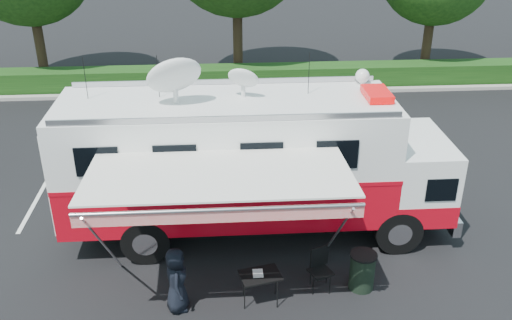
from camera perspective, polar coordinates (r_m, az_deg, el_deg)
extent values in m
plane|color=black|center=(15.73, 0.12, -7.03)|extent=(120.00, 120.00, 0.00)
cube|color=#9E998E|center=(26.06, 7.29, 6.87)|extent=(60.00, 0.35, 0.15)
cube|color=black|center=(26.77, 6.99, 8.37)|extent=(60.00, 1.20, 1.00)
cylinder|color=black|center=(28.09, -20.90, 11.33)|extent=(0.44, 0.44, 4.40)
cylinder|color=black|center=(26.87, -1.85, 12.83)|extent=(0.44, 0.44, 4.80)
cylinder|color=black|center=(28.72, 16.82, 11.81)|extent=(0.44, 0.44, 4.00)
cube|color=silver|center=(19.12, -20.39, -2.37)|extent=(0.12, 5.50, 0.01)
cube|color=silver|center=(18.29, -2.09, -1.92)|extent=(0.12, 5.50, 0.01)
cube|color=silver|center=(19.38, 15.93, -1.28)|extent=(0.12, 5.50, 0.01)
cube|color=black|center=(15.41, 0.13, -5.15)|extent=(9.44, 1.54, 0.33)
cylinder|color=black|center=(15.04, 14.04, -6.92)|extent=(1.21, 0.35, 1.21)
cylinder|color=black|center=(17.01, 11.74, -2.51)|extent=(1.21, 0.35, 1.21)
cylinder|color=black|center=(14.50, -10.97, -7.94)|extent=(1.21, 0.35, 1.21)
cylinder|color=black|center=(16.54, -10.10, -3.24)|extent=(1.21, 0.35, 1.21)
cube|color=silver|center=(16.46, 17.80, -4.13)|extent=(0.22, 2.74, 0.44)
cube|color=white|center=(15.69, 15.52, -1.00)|extent=(1.54, 2.74, 1.87)
cube|color=#B60715|center=(15.99, 15.24, -3.10)|extent=(1.56, 2.76, 0.60)
cube|color=black|center=(15.79, 18.11, 0.16)|extent=(0.13, 2.44, 0.77)
cube|color=#B60715|center=(14.97, -2.81, -2.56)|extent=(8.34, 2.74, 1.32)
cube|color=#B60715|center=(14.66, -2.87, -0.30)|extent=(8.36, 2.76, 0.11)
cube|color=white|center=(14.32, -2.94, 2.65)|extent=(8.34, 2.74, 1.54)
cube|color=silver|center=(14.01, -3.01, 5.69)|extent=(8.34, 2.74, 0.09)
cube|color=#CC0505|center=(14.49, 11.99, 6.50)|extent=(0.60, 1.04, 0.18)
sphere|color=white|center=(15.43, 10.60, 8.27)|extent=(0.37, 0.37, 0.37)
ellipsoid|color=silver|center=(13.64, -8.21, 8.35)|extent=(1.32, 1.32, 0.40)
ellipsoid|color=silver|center=(14.04, -1.28, 8.20)|extent=(0.77, 0.77, 0.22)
cylinder|color=black|center=(14.61, -16.70, 7.81)|extent=(0.02, 0.02, 1.10)
cylinder|color=black|center=(14.32, -9.77, 8.18)|extent=(0.02, 0.02, 1.10)
cylinder|color=black|center=(14.42, 5.31, 8.57)|extent=(0.02, 0.02, 1.10)
cube|color=silver|center=(11.77, -3.76, -1.39)|extent=(5.49, 2.63, 0.22)
cube|color=red|center=(10.74, -3.66, -5.54)|extent=(5.49, 0.04, 0.31)
cylinder|color=#B2B2B7|center=(10.65, -3.68, -4.99)|extent=(5.49, 0.07, 0.07)
cylinder|color=#B2B2B7|center=(12.80, -14.89, -8.29)|extent=(0.05, 2.82, 3.17)
cylinder|color=#B2B2B7|center=(12.77, 7.83, -7.63)|extent=(0.05, 2.82, 3.17)
imported|color=black|center=(13.32, -7.75, -14.45)|extent=(0.56, 0.80, 1.57)
cube|color=black|center=(12.92, 0.43, -11.46)|extent=(1.01, 0.82, 0.04)
cylinder|color=black|center=(12.95, -1.16, -13.43)|extent=(0.02, 0.02, 0.73)
cylinder|color=black|center=(13.31, -1.26, -12.16)|extent=(0.02, 0.02, 0.73)
cylinder|color=black|center=(13.00, 2.16, -13.28)|extent=(0.02, 0.02, 0.73)
cylinder|color=black|center=(13.35, 1.95, -12.03)|extent=(0.02, 0.02, 0.73)
cube|color=silver|center=(12.94, 0.19, -11.25)|extent=(0.23, 0.31, 0.01)
cube|color=black|center=(13.51, 6.47, -11.07)|extent=(0.64, 0.64, 0.04)
cube|color=black|center=(13.54, 6.36, -9.55)|extent=(0.46, 0.24, 0.54)
cylinder|color=black|center=(13.47, 5.73, -12.43)|extent=(0.02, 0.02, 0.48)
cylinder|color=black|center=(13.77, 5.48, -11.43)|extent=(0.02, 0.02, 0.48)
cylinder|color=black|center=(13.54, 7.39, -12.32)|extent=(0.02, 0.02, 0.48)
cylinder|color=black|center=(13.84, 7.09, -11.33)|extent=(0.02, 0.02, 0.48)
cylinder|color=black|center=(13.71, 10.56, -10.92)|extent=(0.58, 0.58, 0.90)
cylinder|color=black|center=(13.44, 10.73, -9.32)|extent=(0.63, 0.63, 0.04)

